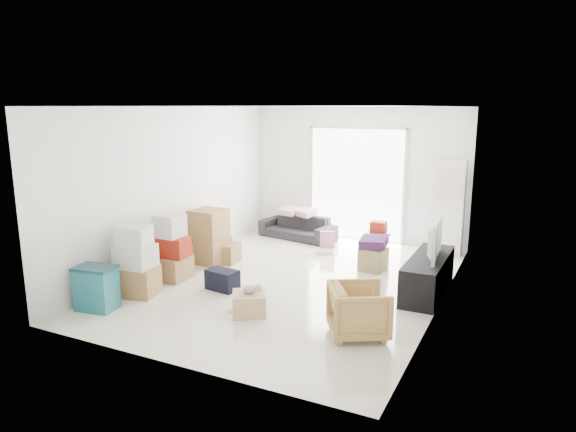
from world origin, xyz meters
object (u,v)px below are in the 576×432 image
at_px(tv_console, 428,275).
at_px(sofa, 298,223).
at_px(ac_tower, 451,208).
at_px(armchair, 359,308).
at_px(storage_bins, 96,288).
at_px(kids_table, 378,231).
at_px(wood_crate, 249,303).
at_px(television, 429,253).
at_px(ottoman, 373,259).

relative_size(tv_console, sofa, 1.01).
relative_size(ac_tower, armchair, 2.53).
xyz_separation_m(storage_bins, kids_table, (2.64, 4.32, 0.13)).
distance_m(ac_tower, kids_table, 1.39).
bearing_deg(armchair, storage_bins, 72.67).
distance_m(ac_tower, sofa, 3.10).
xyz_separation_m(ac_tower, wood_crate, (-1.92, -4.10, -0.73)).
bearing_deg(television, wood_crate, 128.54).
xyz_separation_m(ottoman, wood_crate, (-0.93, -2.52, -0.05)).
xyz_separation_m(tv_console, ottoman, (-1.03, 0.69, -0.08)).
bearing_deg(tv_console, television, -90.00).
xyz_separation_m(sofa, wood_crate, (1.13, -3.95, -0.17)).
distance_m(television, sofa, 3.76).
bearing_deg(sofa, tv_console, -23.38).
xyz_separation_m(ac_tower, sofa, (-3.05, -0.15, -0.56)).
relative_size(tv_console, kids_table, 2.69).
bearing_deg(sofa, wood_crate, -63.09).
relative_size(armchair, wood_crate, 1.59).
distance_m(sofa, ottoman, 2.51).
height_order(television, kids_table, television).
bearing_deg(armchair, ac_tower, -35.48).
xyz_separation_m(storage_bins, ottoman, (2.87, 3.29, -0.11)).
bearing_deg(armchair, sofa, 3.95).
bearing_deg(ottoman, tv_console, -33.61).
height_order(storage_bins, kids_table, kids_table).
relative_size(ottoman, kids_table, 0.63).
height_order(ac_tower, ottoman, ac_tower).
xyz_separation_m(television, wood_crate, (-1.97, -1.84, -0.47)).
bearing_deg(television, tv_console, -4.51).
xyz_separation_m(kids_table, wood_crate, (-0.71, -3.56, -0.29)).
xyz_separation_m(ac_tower, armchair, (-0.40, -4.10, -0.53)).
bearing_deg(kids_table, wood_crate, -101.29).
bearing_deg(storage_bins, television, 33.69).
height_order(television, sofa, television).
distance_m(ottoman, wood_crate, 2.69).
relative_size(armchair, kids_table, 1.13).
relative_size(tv_console, ottoman, 4.23).
distance_m(armchair, ottoman, 2.59).
relative_size(storage_bins, wood_crate, 1.39).
xyz_separation_m(tv_console, armchair, (-0.45, -1.84, 0.07)).
distance_m(kids_table, wood_crate, 3.64).
xyz_separation_m(television, kids_table, (-1.26, 1.72, -0.18)).
bearing_deg(kids_table, ac_tower, 24.19).
height_order(kids_table, wood_crate, kids_table).
bearing_deg(ottoman, sofa, 145.36).
height_order(ac_tower, tv_console, ac_tower).
bearing_deg(ottoman, storage_bins, -131.07).
relative_size(television, kids_table, 1.58).
height_order(tv_console, storage_bins, storage_bins).
relative_size(ac_tower, storage_bins, 2.90).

